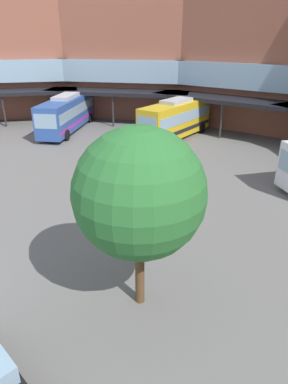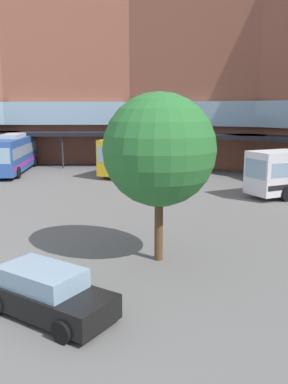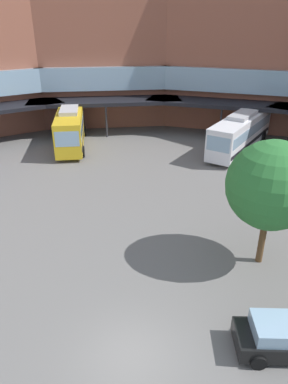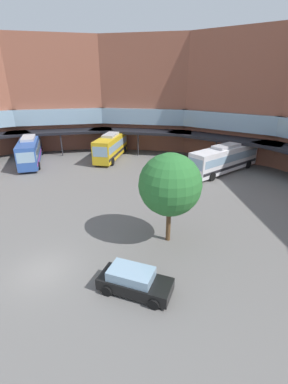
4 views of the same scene
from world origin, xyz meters
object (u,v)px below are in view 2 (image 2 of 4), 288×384
at_px(bus_1, 133,153).
at_px(parked_car, 46,293).
at_px(plaza_tree, 159,150).
at_px(bus_2, 14,153).

xyz_separation_m(bus_1, parked_car, (15.78, -24.50, -1.27)).
height_order(bus_1, parked_car, bus_1).
height_order(parked_car, plaza_tree, plaza_tree).
relative_size(bus_1, parked_car, 2.32).
relative_size(bus_1, bus_2, 0.97).
bearing_deg(bus_2, parked_car, 15.03).
height_order(bus_1, plaza_tree, plaza_tree).
height_order(bus_2, parked_car, bus_2).
xyz_separation_m(bus_1, bus_2, (-10.17, -6.69, -0.03)).
bearing_deg(parked_car, plaza_tree, 86.05).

